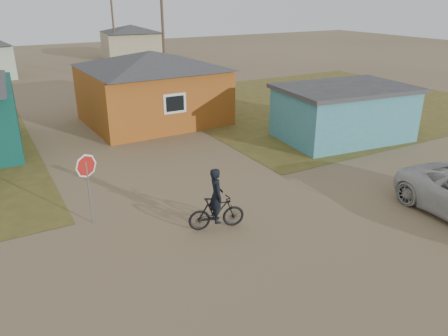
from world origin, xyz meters
The scene contains 9 objects.
ground centered at (0.00, 0.00, 0.00)m, with size 120.00×120.00×0.00m, color olive.
grass_ne centered at (14.00, 13.00, 0.01)m, with size 20.00×18.00×0.00m, color brown.
house_yellow centered at (2.50, 14.00, 2.00)m, with size 7.72×6.76×3.90m.
shed_turquoise centered at (9.50, 6.50, 1.31)m, with size 6.71×4.93×2.60m.
house_beige_east centered at (10.00, 40.00, 1.86)m, with size 6.95×6.05×3.60m.
utility_pole_near centered at (6.50, 22.00, 4.14)m, with size 1.40×0.20×8.00m.
utility_pole_far centered at (7.50, 38.00, 4.14)m, with size 1.40×0.20×8.00m.
stop_sign centered at (-3.48, 3.85, 1.69)m, with size 0.75×0.06×2.29m.
cyclist centered at (-0.26, 1.62, 0.72)m, with size 1.81×0.91×1.97m.
Camera 1 is at (-5.88, -8.75, 6.69)m, focal length 35.00 mm.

